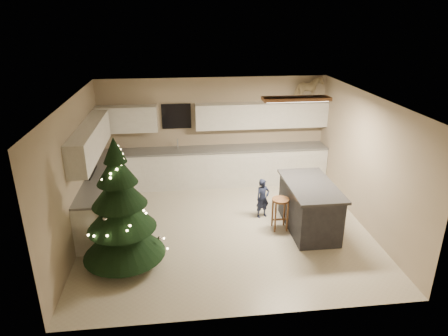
{
  "coord_description": "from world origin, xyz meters",
  "views": [
    {
      "loc": [
        -0.86,
        -6.93,
        4.02
      ],
      "look_at": [
        0.0,
        0.35,
        1.15
      ],
      "focal_mm": 32.0,
      "sensor_mm": 36.0,
      "label": 1
    }
  ],
  "objects_px": {
    "island": "(309,206)",
    "rocking_horse": "(308,89)",
    "bar_stool": "(280,206)",
    "christmas_tree": "(121,216)",
    "toddler": "(263,198)"
  },
  "relations": [
    {
      "from": "island",
      "to": "toddler",
      "type": "relative_size",
      "value": 2.02
    },
    {
      "from": "island",
      "to": "rocking_horse",
      "type": "relative_size",
      "value": 2.33
    },
    {
      "from": "island",
      "to": "bar_stool",
      "type": "height_order",
      "value": "island"
    },
    {
      "from": "rocking_horse",
      "to": "bar_stool",
      "type": "bearing_deg",
      "value": 136.55
    },
    {
      "from": "island",
      "to": "rocking_horse",
      "type": "bearing_deg",
      "value": 75.55
    },
    {
      "from": "island",
      "to": "rocking_horse",
      "type": "distance_m",
      "value": 3.17
    },
    {
      "from": "toddler",
      "to": "rocking_horse",
      "type": "relative_size",
      "value": 1.15
    },
    {
      "from": "island",
      "to": "toddler",
      "type": "xyz_separation_m",
      "value": [
        -0.8,
        0.58,
        -0.06
      ]
    },
    {
      "from": "island",
      "to": "toddler",
      "type": "distance_m",
      "value": 0.99
    },
    {
      "from": "rocking_horse",
      "to": "christmas_tree",
      "type": "bearing_deg",
      "value": 111.73
    },
    {
      "from": "bar_stool",
      "to": "christmas_tree",
      "type": "distance_m",
      "value": 3.06
    },
    {
      "from": "bar_stool",
      "to": "christmas_tree",
      "type": "relative_size",
      "value": 0.29
    },
    {
      "from": "bar_stool",
      "to": "rocking_horse",
      "type": "relative_size",
      "value": 0.89
    },
    {
      "from": "christmas_tree",
      "to": "toddler",
      "type": "bearing_deg",
      "value": 27.7
    },
    {
      "from": "christmas_tree",
      "to": "toddler",
      "type": "relative_size",
      "value": 2.69
    }
  ]
}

